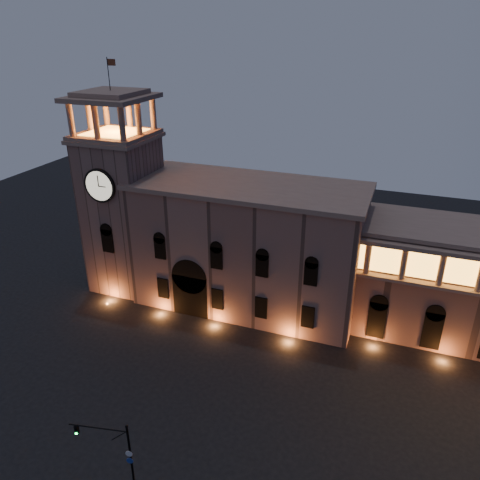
# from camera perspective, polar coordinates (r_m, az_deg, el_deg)

# --- Properties ---
(ground) EXTENTS (160.00, 160.00, 0.00)m
(ground) POSITION_cam_1_polar(r_m,az_deg,el_deg) (51.07, -5.63, -20.33)
(ground) COLOR black
(ground) RESTS_ON ground
(government_building) EXTENTS (30.80, 12.80, 17.60)m
(government_building) POSITION_cam_1_polar(r_m,az_deg,el_deg) (63.34, 0.84, -0.77)
(government_building) COLOR #7D5B52
(government_building) RESTS_ON ground
(clock_tower) EXTENTS (9.80, 9.80, 32.40)m
(clock_tower) POSITION_cam_1_polar(r_m,az_deg,el_deg) (68.95, -14.05, 4.01)
(clock_tower) COLOR #7D5B52
(clock_tower) RESTS_ON ground
(traffic_light) EXTENTS (5.20, 1.33, 7.24)m
(traffic_light) POSITION_cam_1_polar(r_m,az_deg,el_deg) (43.61, -14.38, -24.00)
(traffic_light) COLOR black
(traffic_light) RESTS_ON ground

